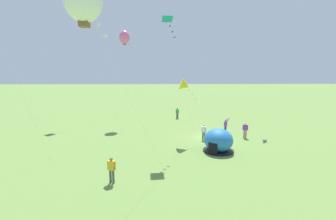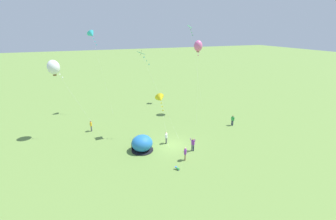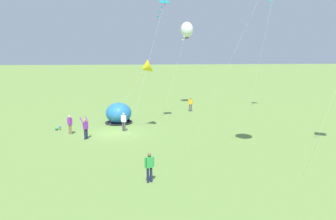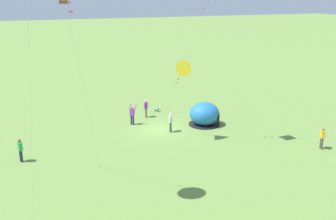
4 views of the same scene
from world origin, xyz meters
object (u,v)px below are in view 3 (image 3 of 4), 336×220
(person_strolling, at_px, (70,124))
(kite_yellow, at_px, (146,68))
(kite_white, at_px, (187,30))
(toddler_crawling, at_px, (58,128))
(person_center_field, at_px, (124,121))
(kite_teal, at_px, (163,6))
(person_arms_raised, at_px, (86,128))
(popup_tent, at_px, (119,113))
(person_with_toddler, at_px, (149,166))
(person_near_tent, at_px, (191,104))

(person_strolling, xyz_separation_m, kite_yellow, (-0.71, 6.82, 4.86))
(kite_yellow, relative_size, kite_white, 0.60)
(toddler_crawling, bearing_deg, person_center_field, 80.72)
(kite_teal, bearing_deg, kite_yellow, -43.40)
(person_arms_raised, height_order, kite_yellow, kite_yellow)
(kite_yellow, distance_m, kite_teal, 6.18)
(popup_tent, distance_m, kite_teal, 11.51)
(kite_teal, relative_size, kite_white, 1.11)
(person_strolling, xyz_separation_m, person_arms_raised, (1.85, 1.64, 0.03))
(person_with_toddler, bearing_deg, person_strolling, -150.32)
(person_center_field, distance_m, person_strolling, 4.76)
(toddler_crawling, xyz_separation_m, person_center_field, (1.01, 6.15, 0.79))
(toddler_crawling, xyz_separation_m, person_near_tent, (-8.35, 13.95, 0.79))
(kite_white, bearing_deg, person_strolling, -42.38)
(person_strolling, height_order, kite_teal, kite_teal)
(person_with_toddler, xyz_separation_m, kite_teal, (-14.07, 1.97, 10.51))
(popup_tent, relative_size, person_strolling, 1.63)
(person_strolling, relative_size, person_arms_raised, 0.91)
(person_center_field, height_order, person_arms_raised, person_arms_raised)
(person_near_tent, bearing_deg, person_arms_raised, -42.53)
(person_with_toddler, relative_size, kite_white, 0.16)
(toddler_crawling, bearing_deg, person_arms_raised, 41.33)
(person_center_field, relative_size, kite_yellow, 0.26)
(person_near_tent, relative_size, kite_yellow, 0.26)
(person_strolling, distance_m, kite_yellow, 8.40)
(kite_white, bearing_deg, person_center_field, -30.86)
(popup_tent, height_order, person_with_toddler, popup_tent)
(toddler_crawling, height_order, kite_teal, kite_teal)
(person_near_tent, height_order, person_arms_raised, person_arms_raised)
(person_center_field, bearing_deg, person_strolling, -82.24)
(kite_white, bearing_deg, person_near_tent, -0.60)
(person_near_tent, xyz_separation_m, person_with_toddler, (21.53, -5.93, 0.00))
(person_with_toddler, bearing_deg, kite_white, 166.71)
(person_near_tent, bearing_deg, person_center_field, -39.80)
(person_arms_raised, xyz_separation_m, kite_teal, (-4.38, 6.90, 10.47))
(toddler_crawling, height_order, kite_yellow, kite_yellow)
(kite_yellow, bearing_deg, popup_tent, -141.93)
(toddler_crawling, relative_size, person_near_tent, 0.31)
(popup_tent, height_order, person_arms_raised, popup_tent)
(person_strolling, bearing_deg, kite_teal, 106.51)
(person_near_tent, bearing_deg, kite_teal, -28.00)
(toddler_crawling, relative_size, person_with_toddler, 0.31)
(person_near_tent, height_order, kite_white, kite_white)
(popup_tent, relative_size, kite_white, 0.26)
(person_center_field, xyz_separation_m, kite_teal, (-1.89, 3.83, 10.51))
(kite_white, bearing_deg, kite_yellow, -23.71)
(person_strolling, bearing_deg, kite_yellow, 95.95)
(person_with_toddler, bearing_deg, person_near_tent, 164.59)
(person_arms_raised, relative_size, kite_white, 0.17)
(toddler_crawling, bearing_deg, kite_teal, 95.06)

